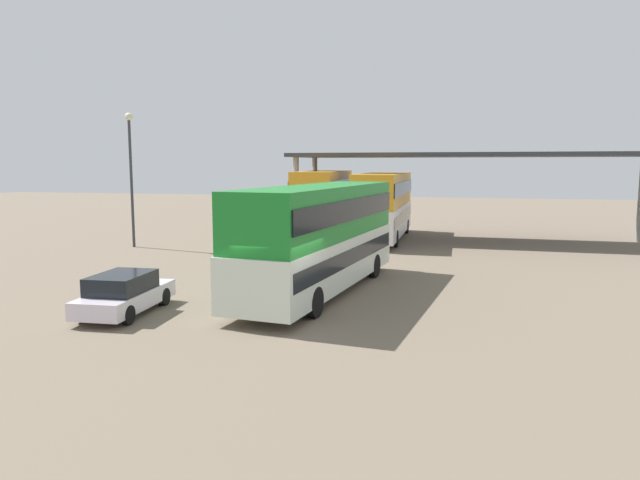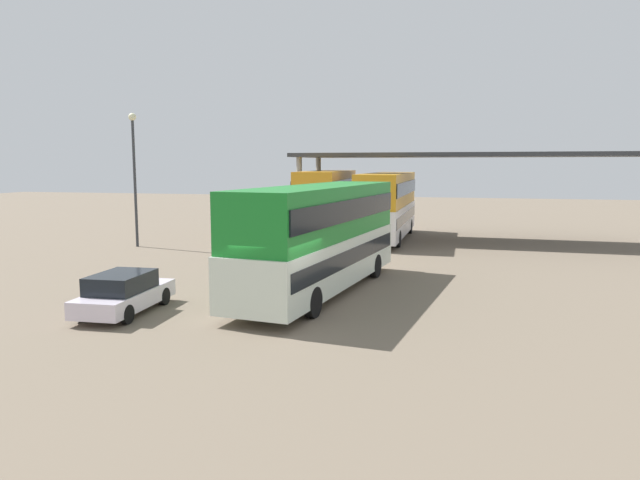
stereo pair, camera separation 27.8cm
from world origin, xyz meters
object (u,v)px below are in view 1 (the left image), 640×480
at_px(double_decker_main, 320,234).
at_px(double_decker_mid_row, 384,203).
at_px(lamppost_tall, 131,163).
at_px(parked_hatchback, 124,294).
at_px(double_decker_near_canopy, 324,202).

distance_m(double_decker_main, double_decker_mid_row, 16.21).
height_order(double_decker_main, lamppost_tall, lamppost_tall).
height_order(double_decker_main, parked_hatchback, double_decker_main).
xyz_separation_m(double_decker_main, double_decker_near_canopy, (-3.48, 15.92, 0.18)).
bearing_deg(double_decker_near_canopy, double_decker_main, -170.92).
xyz_separation_m(parked_hatchback, double_decker_near_canopy, (1.97, 20.55, 1.73)).
distance_m(double_decker_main, lamppost_tall, 16.57).
bearing_deg(double_decker_near_canopy, double_decker_mid_row, -89.13).
xyz_separation_m(double_decker_near_canopy, lamppost_tall, (-9.98, -6.63, 2.49)).
relative_size(double_decker_main, double_decker_near_canopy, 1.09).
bearing_deg(double_decker_near_canopy, lamppost_tall, 120.34).
distance_m(double_decker_main, parked_hatchback, 7.32).
bearing_deg(lamppost_tall, parked_hatchback, -60.09).
bearing_deg(double_decker_mid_row, double_decker_near_canopy, 94.45).
xyz_separation_m(parked_hatchback, lamppost_tall, (-8.01, 13.93, 4.22)).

